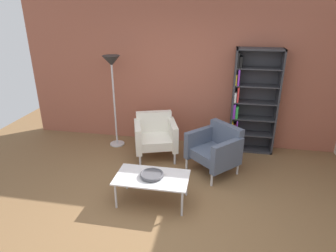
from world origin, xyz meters
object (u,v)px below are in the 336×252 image
(decorative_bowl, at_px, (152,174))
(bookshelf_tall, at_px, (251,103))
(armchair_spare_guest, at_px, (216,148))
(floor_lamp_torchiere, at_px, (112,72))
(armchair_corner_red, at_px, (155,135))
(coffee_table_low, at_px, (152,179))

(decorative_bowl, bearing_deg, bookshelf_tall, 54.05)
(armchair_spare_guest, xyz_separation_m, floor_lamp_torchiere, (-1.94, 0.66, 1.03))
(floor_lamp_torchiere, bearing_deg, armchair_corner_red, -20.88)
(armchair_spare_guest, xyz_separation_m, armchair_corner_red, (-1.08, 0.34, 0.00))
(armchair_corner_red, relative_size, floor_lamp_torchiere, 0.51)
(bookshelf_tall, bearing_deg, floor_lamp_torchiere, -174.03)
(coffee_table_low, relative_size, armchair_spare_guest, 1.05)
(decorative_bowl, bearing_deg, armchair_spare_guest, 50.47)
(bookshelf_tall, xyz_separation_m, armchair_spare_guest, (-0.57, -0.92, -0.52))
(decorative_bowl, distance_m, floor_lamp_torchiere, 2.24)
(decorative_bowl, relative_size, armchair_corner_red, 0.36)
(coffee_table_low, distance_m, decorative_bowl, 0.07)
(coffee_table_low, distance_m, floor_lamp_torchiere, 2.27)
(coffee_table_low, xyz_separation_m, decorative_bowl, (-0.00, 0.00, 0.07))
(armchair_corner_red, height_order, floor_lamp_torchiere, floor_lamp_torchiere)
(floor_lamp_torchiere, bearing_deg, coffee_table_low, -56.18)
(decorative_bowl, distance_m, armchair_spare_guest, 1.30)
(coffee_table_low, xyz_separation_m, armchair_corner_red, (-0.26, 1.34, 0.05))
(coffee_table_low, height_order, decorative_bowl, decorative_bowl)
(decorative_bowl, xyz_separation_m, floor_lamp_torchiere, (-1.11, 1.66, 1.01))
(coffee_table_low, xyz_separation_m, armchair_spare_guest, (0.83, 1.00, 0.05))
(armchair_spare_guest, distance_m, floor_lamp_torchiere, 2.29)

